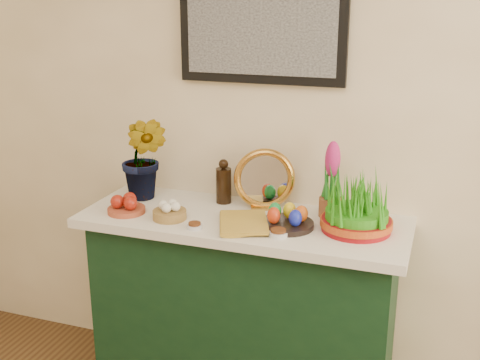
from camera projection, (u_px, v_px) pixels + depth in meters
name	position (u px, v px, depth m)	size (l,w,h in m)	color
sideboard	(244.00, 313.00, 2.71)	(1.30, 0.45, 0.85)	black
tablecloth	(244.00, 221.00, 2.58)	(1.40, 0.55, 0.04)	silver
hyacinth_green	(144.00, 144.00, 2.73)	(0.26, 0.22, 0.52)	#207320
apple_bowl	(126.00, 205.00, 2.61)	(0.21, 0.21, 0.08)	#A9482B
garlic_basket	(169.00, 211.00, 2.54)	(0.18, 0.18, 0.08)	olive
vinegar_cruet	(224.00, 184.00, 2.73)	(0.07, 0.07, 0.20)	black
mirror	(264.00, 180.00, 2.64)	(0.28, 0.15, 0.27)	gold
book	(220.00, 223.00, 2.46)	(0.18, 0.26, 0.04)	gold
spice_dish_left	(195.00, 226.00, 2.44)	(0.06, 0.06, 0.03)	silver
spice_dish_right	(278.00, 233.00, 2.37)	(0.08, 0.08, 0.03)	silver
egg_plate	(287.00, 219.00, 2.45)	(0.25, 0.25, 0.09)	black
hyacinth_pink	(332.00, 183.00, 2.54)	(0.10, 0.10, 0.33)	brown
wheatgrass_sabzeh	(357.00, 206.00, 2.40)	(0.29, 0.29, 0.24)	maroon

